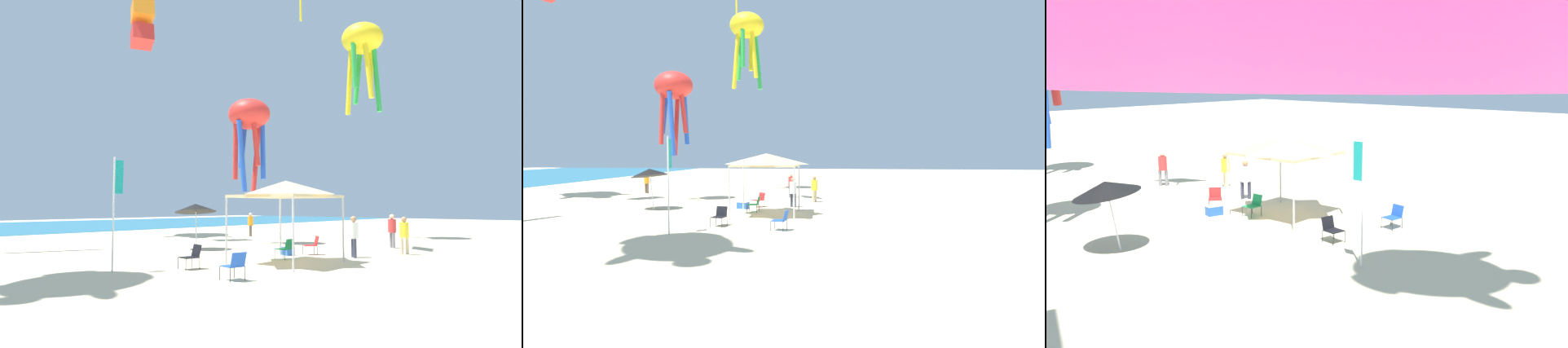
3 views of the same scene
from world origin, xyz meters
TOP-DOWN VIEW (x-y plane):
  - ground at (0.00, 0.00)m, footprint 120.00×120.00m
  - canopy_tent at (-0.79, -0.20)m, footprint 3.40×3.15m
  - beach_umbrella at (0.56, 6.48)m, footprint 2.09×2.09m
  - folding_chair_facing_ocean at (-4.08, 1.23)m, footprint 0.71×0.63m
  - folding_chair_left_of_tent at (2.31, 0.73)m, footprint 0.81×0.80m
  - folding_chair_right_of_tent at (-4.80, -1.49)m, footprint 0.62×0.70m
  - folding_chair_near_cooler at (0.22, 0.57)m, footprint 0.56×0.64m
  - cooler_box at (1.47, 1.50)m, footprint 0.57×0.71m
  - banner_flag at (-6.18, 2.60)m, footprint 0.36×0.06m
  - person_beachcomber at (5.03, -2.25)m, footprint 0.41×0.39m
  - person_kite_handler at (9.30, 10.79)m, footprint 0.39×0.39m
  - person_near_umbrella at (2.51, -1.18)m, footprint 0.40×0.40m
  - person_by_tent at (7.59, -0.50)m, footprint 0.40×0.40m
  - kite_octopus_yellow at (12.56, 3.64)m, footprint 2.74×2.74m
  - kite_octopus_red at (4.72, 6.72)m, footprint 2.41×2.41m

SIDE VIEW (x-z plane):
  - ground at x=0.00m, z-range -0.10..0.00m
  - cooler_box at x=1.47m, z-range 0.00..0.40m
  - folding_chair_facing_ocean at x=-4.08m, z-range 0.06..0.88m
  - folding_chair_left_of_tent at x=2.31m, z-range 0.06..0.88m
  - folding_chair_right_of_tent at x=-4.80m, z-range 0.06..0.88m
  - folding_chair_near_cooler at x=0.22m, z-range 0.06..0.88m
  - person_kite_handler at x=9.30m, z-range 0.14..1.78m
  - person_beachcomber at x=5.03m, z-range 0.14..1.79m
  - person_by_tent at x=7.59m, z-range 0.15..1.85m
  - person_near_umbrella at x=2.51m, z-range 0.15..1.85m
  - beach_umbrella at x=0.56m, z-range 0.81..3.24m
  - banner_flag at x=-6.18m, z-range 0.38..4.09m
  - canopy_tent at x=-0.79m, z-range 1.20..4.26m
  - kite_octopus_red at x=4.72m, z-range 4.42..9.78m
  - kite_octopus_yellow at x=12.56m, z-range 9.96..16.05m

